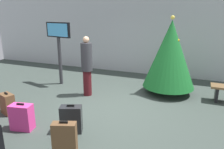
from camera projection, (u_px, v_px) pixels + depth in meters
name	position (u px, v px, depth m)	size (l,w,h in m)	color
ground_plane	(110.00, 108.00, 5.76)	(16.00, 16.00, 0.00)	#38423D
back_wall	(147.00, 31.00, 8.70)	(16.00, 0.20, 3.52)	#B7BCC1
holiday_tree	(170.00, 54.00, 6.54)	(1.58, 1.58, 2.39)	#4C3319
flight_info_kiosk	(59.00, 40.00, 7.36)	(1.08, 0.32, 2.17)	#333338
traveller_0	(87.00, 65.00, 6.45)	(0.35, 0.35, 1.81)	#4C1419
suitcase_0	(71.00, 119.00, 4.54)	(0.50, 0.39, 0.62)	#232326
suitcase_1	(22.00, 117.00, 4.64)	(0.51, 0.34, 0.61)	#E5388C
suitcase_3	(7.00, 104.00, 5.39)	(0.45, 0.35, 0.56)	brown
suitcase_6	(65.00, 139.00, 3.80)	(0.46, 0.32, 0.65)	brown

